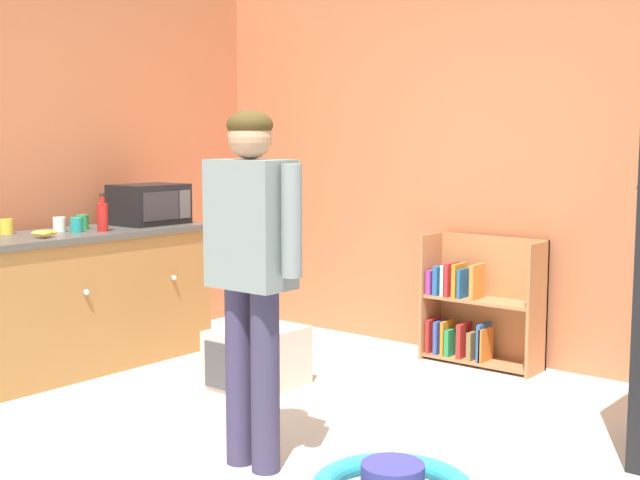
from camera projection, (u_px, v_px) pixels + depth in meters
name	position (u px, v px, depth m)	size (l,w,h in m)	color
ground_plane	(295.00, 465.00, 3.89)	(12.00, 12.00, 0.00)	beige
back_wall	(526.00, 161.00, 5.53)	(5.20, 0.06, 2.70)	#C16D45
left_side_wall	(87.00, 159.00, 6.00)	(0.06, 2.99, 2.70)	#C56D46
kitchen_counter	(57.00, 303.00, 5.40)	(0.65, 2.15, 0.90)	#9C6A37
bookshelf	(476.00, 309.00, 5.65)	(0.80, 0.28, 0.85)	#B77348
standing_person	(251.00, 257.00, 3.77)	(0.57, 0.22, 1.62)	#383351
pet_carrier	(257.00, 358.00, 5.11)	(0.42, 0.55, 0.36)	beige
microwave	(149.00, 204.00, 5.92)	(0.37, 0.48, 0.28)	black
banana_bunch	(46.00, 233.00, 5.12)	(0.15, 0.16, 0.04)	yellow
ketchup_bottle	(102.00, 216.00, 5.46)	(0.07, 0.07, 0.25)	red
teal_cup	(76.00, 225.00, 5.41)	(0.08, 0.08, 0.10)	teal
yellow_cup	(6.00, 227.00, 5.30)	(0.08, 0.08, 0.10)	yellow
white_cup	(59.00, 224.00, 5.44)	(0.08, 0.08, 0.10)	white
green_cup	(82.00, 222.00, 5.60)	(0.08, 0.08, 0.10)	green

